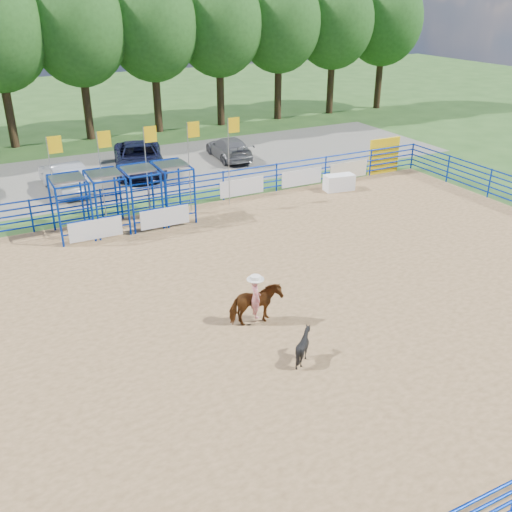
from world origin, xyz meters
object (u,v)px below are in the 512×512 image
(horse_and_rider, at_px, (255,301))
(car_c, at_px, (139,158))
(announcer_table, at_px, (339,183))
(car_b, at_px, (65,177))
(calf, at_px, (303,346))
(car_d, at_px, (229,148))

(horse_and_rider, height_order, car_c, horse_and_rider)
(announcer_table, relative_size, horse_and_rider, 0.66)
(car_b, bearing_deg, calf, 93.52)
(horse_and_rider, bearing_deg, calf, -82.70)
(car_b, bearing_deg, car_d, -176.26)
(car_c, bearing_deg, car_b, -148.65)
(car_b, bearing_deg, car_c, -167.74)
(announcer_table, bearing_deg, horse_and_rider, -135.53)
(car_c, bearing_deg, car_d, 16.01)
(horse_and_rider, distance_m, car_b, 16.33)
(horse_and_rider, relative_size, calf, 2.47)
(announcer_table, distance_m, horse_and_rider, 13.80)
(horse_and_rider, bearing_deg, announcer_table, 44.47)
(announcer_table, relative_size, car_d, 0.34)
(calf, bearing_deg, car_d, -19.50)
(horse_and_rider, relative_size, car_c, 0.40)
(car_b, relative_size, car_c, 0.78)
(announcer_table, bearing_deg, car_c, 136.44)
(car_b, distance_m, car_d, 10.28)
(horse_and_rider, bearing_deg, car_c, 84.89)
(car_b, height_order, car_d, car_b)
(calf, relative_size, car_b, 0.21)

